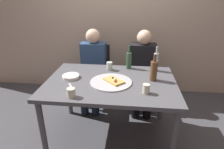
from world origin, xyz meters
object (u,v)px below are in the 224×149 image
object	(u,v)px
plate_stack	(71,76)
water_bottle	(154,70)
pizza_slice_last	(114,81)
wine_bottle	(129,60)
wine_glass	(110,66)
chair_left	(95,70)
guest_in_beanie	(143,68)
tumbler_near	(71,93)
chair_right	(142,72)
dining_table	(111,87)
pizza_tray	(111,82)
beer_bottle	(156,62)
table_knife	(72,88)
guest_in_sweater	(93,66)
tumbler_far	(146,89)

from	to	relation	value
plate_stack	water_bottle	bearing A→B (deg)	2.16
pizza_slice_last	wine_bottle	size ratio (longest dim) A/B	0.84
wine_glass	plate_stack	xyz separation A→B (m)	(-0.41, -0.28, -0.03)
chair_left	guest_in_beanie	world-z (taller)	guest_in_beanie
tumbler_near	wine_glass	bearing A→B (deg)	68.81
wine_bottle	wine_glass	bearing A→B (deg)	-161.04
water_bottle	chair_right	distance (m)	0.90
dining_table	pizza_tray	size ratio (longest dim) A/B	3.14
chair_left	dining_table	bearing A→B (deg)	111.79
water_bottle	dining_table	bearing A→B (deg)	-171.82
guest_in_beanie	pizza_slice_last	bearing A→B (deg)	65.98
tumbler_near	plate_stack	distance (m)	0.44
water_bottle	chair_left	distance (m)	1.21
wine_bottle	guest_in_beanie	xyz separation A→B (m)	(0.20, 0.34, -0.23)
plate_stack	guest_in_beanie	bearing A→B (deg)	39.84
chair_left	beer_bottle	bearing A→B (deg)	148.12
pizza_slice_last	chair_left	bearing A→B (deg)	112.89
dining_table	guest_in_beanie	size ratio (longest dim) A/B	1.21
table_knife	guest_in_beanie	size ratio (longest dim) A/B	0.19
wine_bottle	chair_right	bearing A→B (deg)	67.84
guest_in_sweater	beer_bottle	bearing A→B (deg)	155.94
pizza_slice_last	guest_in_beanie	size ratio (longest dim) A/B	0.21
water_bottle	wine_glass	bearing A→B (deg)	154.13
tumbler_near	chair_right	world-z (taller)	chair_right
chair_left	tumbler_near	bearing A→B (deg)	91.35
table_knife	chair_right	xyz separation A→B (m)	(0.76, 1.10, -0.25)
table_knife	chair_left	distance (m)	1.13
dining_table	chair_left	size ratio (longest dim) A/B	1.57
chair_left	plate_stack	bearing A→B (deg)	82.98
guest_in_beanie	water_bottle	bearing A→B (deg)	96.54
wine_glass	plate_stack	distance (m)	0.50
pizza_slice_last	chair_right	world-z (taller)	chair_right
tumbler_near	chair_right	bearing A→B (deg)	60.95
wine_bottle	water_bottle	bearing A→B (deg)	-49.94
chair_right	guest_in_sweater	distance (m)	0.76
guest_in_sweater	wine_bottle	bearing A→B (deg)	147.72
guest_in_beanie	chair_left	bearing A→B (deg)	-11.62
wine_bottle	guest_in_beanie	size ratio (longest dim) A/B	0.25
wine_bottle	plate_stack	xyz separation A→B (m)	(-0.64, -0.36, -0.09)
dining_table	water_bottle	world-z (taller)	water_bottle
dining_table	wine_glass	world-z (taller)	wine_glass
tumbler_far	chair_right	xyz separation A→B (m)	(0.02, 1.12, -0.29)
guest_in_sweater	plate_stack	bearing A→B (deg)	81.48
water_bottle	tumbler_near	distance (m)	0.91
wine_bottle	tumbler_far	size ratio (longest dim) A/B	3.13
pizza_slice_last	dining_table	bearing A→B (deg)	132.17
tumbler_far	chair_right	bearing A→B (deg)	89.16
pizza_tray	water_bottle	bearing A→B (deg)	13.43
dining_table	wine_bottle	xyz separation A→B (m)	(0.18, 0.39, 0.19)
pizza_tray	chair_left	size ratio (longest dim) A/B	0.50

